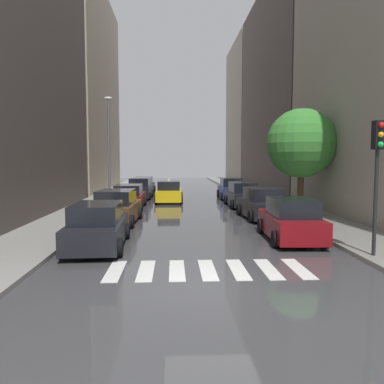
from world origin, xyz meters
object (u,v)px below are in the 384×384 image
parked_car_left_second (117,208)px  parked_car_left_fourth (140,189)px  lamp_post_left (109,143)px  parked_car_left_third (129,197)px  traffic_light_right_corner (378,158)px  parked_car_right_nearest (291,221)px  parked_car_left_fifth (144,185)px  street_tree_right (301,143)px  parked_car_right_third (242,195)px  parked_car_right_second (262,204)px  parked_car_right_fourth (231,189)px  taxi_midroad (169,192)px  parked_car_left_nearest (98,227)px

parked_car_left_second → parked_car_left_fourth: (0.10, 12.76, 0.00)m
parked_car_left_second → lamp_post_left: lamp_post_left is taller
parked_car_left_third → traffic_light_right_corner: bearing=-145.4°
parked_car_right_nearest → traffic_light_right_corner: size_ratio=1.02×
parked_car_left_fifth → street_tree_right: size_ratio=0.74×
parked_car_right_nearest → parked_car_right_third: (0.01, 11.21, -0.00)m
parked_car_right_second → parked_car_right_third: 5.50m
parked_car_right_second → lamp_post_left: size_ratio=0.58×
parked_car_left_second → parked_car_left_fifth: size_ratio=1.02×
parked_car_left_fifth → parked_car_right_fourth: (7.61, -5.78, 0.06)m
taxi_midroad → lamp_post_left: lamp_post_left is taller
parked_car_right_second → lamp_post_left: (-9.38, 7.12, 3.64)m
parked_car_left_fourth → parked_car_right_second: parked_car_left_fourth is taller
parked_car_left_fourth → parked_car_right_second: bearing=-144.9°
parked_car_right_fourth → traffic_light_right_corner: (1.67, -19.95, 2.47)m
parked_car_left_fourth → parked_car_right_fourth: size_ratio=0.99×
street_tree_right → parked_car_right_second: bearing=-152.0°
parked_car_left_third → lamp_post_left: bearing=36.4°
traffic_light_right_corner → parked_car_right_third: bearing=96.9°
parked_car_left_second → parked_car_left_fifth: parked_car_left_second is taller
parked_car_left_fourth → parked_car_right_nearest: bearing=-154.9°
parked_car_right_second → street_tree_right: 4.47m
parked_car_left_second → taxi_midroad: (2.53, 10.03, -0.04)m
parked_car_left_fourth → parked_car_left_fifth: (-0.09, 5.31, -0.06)m
parked_car_right_fourth → parked_car_left_second: bearing=148.8°
traffic_light_right_corner → parked_car_right_fourth: bearing=94.8°
parked_car_left_fourth → taxi_midroad: taxi_midroad is taller
parked_car_left_second → parked_car_left_third: parked_car_left_second is taller
parked_car_left_third → parked_car_left_fifth: (0.10, 11.91, -0.00)m
parked_car_left_fourth → traffic_light_right_corner: size_ratio=0.96×
parked_car_left_fifth → parked_car_right_nearest: size_ratio=1.01×
parked_car_left_second → parked_car_right_second: 7.78m
parked_car_left_fifth → taxi_midroad: bearing=-160.4°
parked_car_left_second → lamp_post_left: (-1.71, 8.40, 3.64)m
parked_car_left_fourth → parked_car_left_fifth: 5.31m
parked_car_left_second → parked_car_left_third: (-0.09, 6.17, -0.05)m
parked_car_left_fourth → parked_car_right_fourth: 7.53m
parked_car_left_nearest → parked_car_right_nearest: (7.47, 1.04, 0.01)m
parked_car_right_fourth → taxi_midroad: bearing=114.5°
taxi_midroad → parked_car_left_second: bearing=166.8°
parked_car_left_third → parked_car_right_third: 7.67m
parked_car_right_second → parked_car_right_fourth: size_ratio=1.04×
parked_car_left_third → traffic_light_right_corner: 16.89m
parked_car_right_fourth → parked_car_right_nearest: bearing=-179.7°
parked_car_right_second → traffic_light_right_corner: bearing=-172.6°
parked_car_right_fourth → street_tree_right: bearing=-164.1°
parked_car_left_third → taxi_midroad: taxi_midroad is taller
parked_car_right_nearest → parked_car_right_fourth: (0.08, 16.73, 0.02)m
parked_car_right_nearest → parked_car_right_third: bearing=2.1°
taxi_midroad → street_tree_right: street_tree_right is taller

